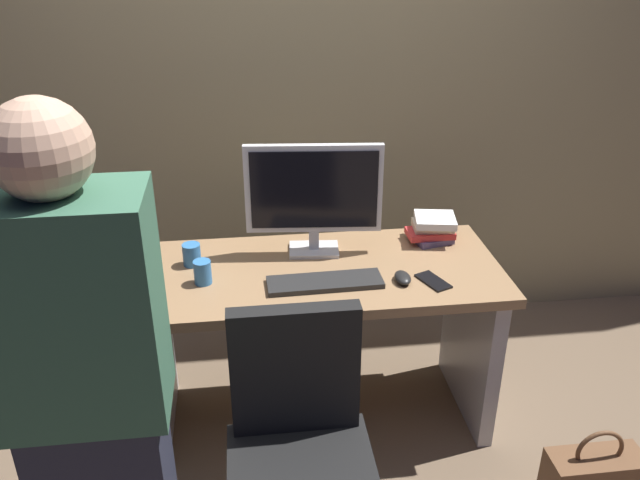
{
  "coord_description": "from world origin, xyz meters",
  "views": [
    {
      "loc": [
        -0.27,
        -2.21,
        1.95
      ],
      "look_at": [
        0.0,
        -0.05,
        0.88
      ],
      "focal_mm": 36.57,
      "sensor_mm": 36.0,
      "label": 1
    }
  ],
  "objects_px": {
    "monitor": "(314,194)",
    "cup_near_keyboard": "(203,272)",
    "mouse": "(403,278)",
    "cell_phone": "(433,281)",
    "office_chair": "(301,474)",
    "cup_by_monitor": "(192,255)",
    "book_stack": "(432,228)",
    "desk": "(318,317)",
    "keyboard": "(325,282)",
    "person_at_desk": "(92,412)"
  },
  "relations": [
    {
      "from": "cup_near_keyboard",
      "to": "keyboard",
      "type": "bearing_deg",
      "value": -8.79
    },
    {
      "from": "monitor",
      "to": "cup_by_monitor",
      "type": "bearing_deg",
      "value": -174.06
    },
    {
      "from": "desk",
      "to": "mouse",
      "type": "bearing_deg",
      "value": -24.64
    },
    {
      "from": "desk",
      "to": "person_at_desk",
      "type": "xyz_separation_m",
      "value": [
        -0.68,
        -0.87,
        0.34
      ]
    },
    {
      "from": "monitor",
      "to": "person_at_desk",
      "type": "bearing_deg",
      "value": -123.89
    },
    {
      "from": "cup_by_monitor",
      "to": "cell_phone",
      "type": "height_order",
      "value": "cup_by_monitor"
    },
    {
      "from": "office_chair",
      "to": "cup_by_monitor",
      "type": "relative_size",
      "value": 10.65
    },
    {
      "from": "office_chair",
      "to": "keyboard",
      "type": "relative_size",
      "value": 2.19
    },
    {
      "from": "person_at_desk",
      "to": "office_chair",
      "type": "bearing_deg",
      "value": 13.4
    },
    {
      "from": "keyboard",
      "to": "mouse",
      "type": "relative_size",
      "value": 4.3
    },
    {
      "from": "desk",
      "to": "office_chair",
      "type": "relative_size",
      "value": 1.52
    },
    {
      "from": "mouse",
      "to": "cell_phone",
      "type": "distance_m",
      "value": 0.12
    },
    {
      "from": "mouse",
      "to": "cell_phone",
      "type": "bearing_deg",
      "value": -8.8
    },
    {
      "from": "monitor",
      "to": "book_stack",
      "type": "bearing_deg",
      "value": 4.61
    },
    {
      "from": "keyboard",
      "to": "monitor",
      "type": "bearing_deg",
      "value": 90.08
    },
    {
      "from": "monitor",
      "to": "desk",
      "type": "bearing_deg",
      "value": -90.64
    },
    {
      "from": "monitor",
      "to": "cell_phone",
      "type": "distance_m",
      "value": 0.57
    },
    {
      "from": "office_chair",
      "to": "cup_near_keyboard",
      "type": "relative_size",
      "value": 10.28
    },
    {
      "from": "desk",
      "to": "keyboard",
      "type": "distance_m",
      "value": 0.26
    },
    {
      "from": "office_chair",
      "to": "cup_by_monitor",
      "type": "distance_m",
      "value": 0.97
    },
    {
      "from": "cup_near_keyboard",
      "to": "cell_phone",
      "type": "height_order",
      "value": "cup_near_keyboard"
    },
    {
      "from": "mouse",
      "to": "cell_phone",
      "type": "xyz_separation_m",
      "value": [
        0.11,
        -0.02,
        -0.01
      ]
    },
    {
      "from": "person_at_desk",
      "to": "cup_by_monitor",
      "type": "bearing_deg",
      "value": 78.68
    },
    {
      "from": "cell_phone",
      "to": "office_chair",
      "type": "bearing_deg",
      "value": -156.37
    },
    {
      "from": "cup_near_keyboard",
      "to": "cup_by_monitor",
      "type": "height_order",
      "value": "cup_near_keyboard"
    },
    {
      "from": "desk",
      "to": "book_stack",
      "type": "relative_size",
      "value": 6.75
    },
    {
      "from": "cup_near_keyboard",
      "to": "book_stack",
      "type": "xyz_separation_m",
      "value": [
        0.95,
        0.24,
        0.01
      ]
    },
    {
      "from": "desk",
      "to": "office_chair",
      "type": "distance_m",
      "value": 0.76
    },
    {
      "from": "person_at_desk",
      "to": "cup_near_keyboard",
      "type": "relative_size",
      "value": 17.93
    },
    {
      "from": "cup_near_keyboard",
      "to": "monitor",
      "type": "bearing_deg",
      "value": 24.55
    },
    {
      "from": "office_chair",
      "to": "cup_near_keyboard",
      "type": "height_order",
      "value": "office_chair"
    },
    {
      "from": "cup_by_monitor",
      "to": "book_stack",
      "type": "bearing_deg",
      "value": 5.27
    },
    {
      "from": "mouse",
      "to": "monitor",
      "type": "bearing_deg",
      "value": 136.34
    },
    {
      "from": "mouse",
      "to": "office_chair",
      "type": "bearing_deg",
      "value": -126.58
    },
    {
      "from": "office_chair",
      "to": "book_stack",
      "type": "height_order",
      "value": "office_chair"
    },
    {
      "from": "mouse",
      "to": "cup_near_keyboard",
      "type": "height_order",
      "value": "cup_near_keyboard"
    },
    {
      "from": "person_at_desk",
      "to": "cup_by_monitor",
      "type": "distance_m",
      "value": 0.99
    },
    {
      "from": "office_chair",
      "to": "monitor",
      "type": "distance_m",
      "value": 1.06
    },
    {
      "from": "keyboard",
      "to": "cup_by_monitor",
      "type": "relative_size",
      "value": 4.87
    },
    {
      "from": "office_chair",
      "to": "book_stack",
      "type": "distance_m",
      "value": 1.19
    },
    {
      "from": "desk",
      "to": "monitor",
      "type": "relative_size",
      "value": 2.65
    },
    {
      "from": "cup_by_monitor",
      "to": "office_chair",
      "type": "bearing_deg",
      "value": -67.84
    },
    {
      "from": "office_chair",
      "to": "cup_by_monitor",
      "type": "height_order",
      "value": "office_chair"
    },
    {
      "from": "monitor",
      "to": "cup_near_keyboard",
      "type": "xyz_separation_m",
      "value": [
        -0.44,
        -0.2,
        -0.21
      ]
    },
    {
      "from": "desk",
      "to": "cell_phone",
      "type": "distance_m",
      "value": 0.5
    },
    {
      "from": "desk",
      "to": "monitor",
      "type": "bearing_deg",
      "value": 89.36
    },
    {
      "from": "cup_near_keyboard",
      "to": "cell_phone",
      "type": "distance_m",
      "value": 0.86
    },
    {
      "from": "desk",
      "to": "office_chair",
      "type": "xyz_separation_m",
      "value": [
        -0.15,
        -0.74,
        -0.08
      ]
    },
    {
      "from": "person_at_desk",
      "to": "monitor",
      "type": "xyz_separation_m",
      "value": [
        0.68,
        1.02,
        0.15
      ]
    },
    {
      "from": "keyboard",
      "to": "mouse",
      "type": "distance_m",
      "value": 0.29
    }
  ]
}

